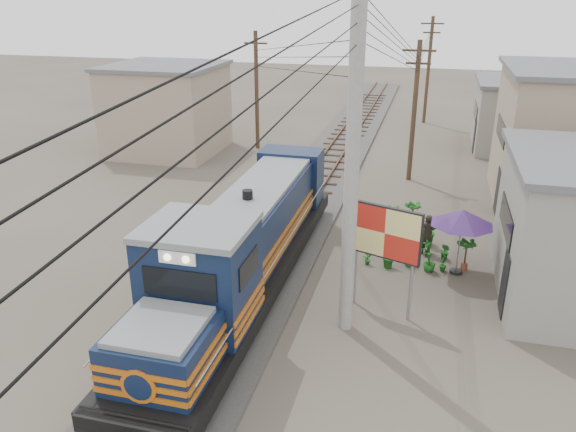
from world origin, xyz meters
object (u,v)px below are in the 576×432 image
(billboard, at_px, (385,236))
(vendor, at_px, (427,234))
(market_umbrella, at_px, (463,218))
(locomotive, at_px, (243,248))

(billboard, relative_size, vendor, 2.22)
(market_umbrella, bearing_deg, locomotive, -154.79)
(locomotive, bearing_deg, billboard, -0.30)
(market_umbrella, bearing_deg, vendor, 129.34)
(vendor, bearing_deg, billboard, 38.84)
(billboard, height_order, vendor, billboard)
(vendor, bearing_deg, market_umbrella, 93.20)
(locomotive, relative_size, billboard, 4.28)
(vendor, bearing_deg, locomotive, 2.58)
(locomotive, distance_m, billboard, 4.50)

